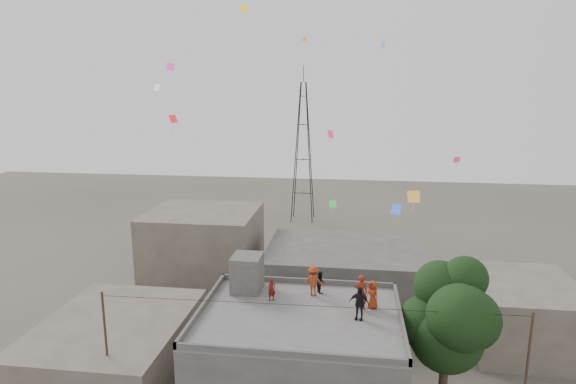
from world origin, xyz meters
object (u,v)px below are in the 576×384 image
stair_head_box (247,273)px  transmission_tower (303,152)px  tree (451,318)px  person_dark_adult (359,303)px  person_red_adult (361,292)px

stair_head_box → transmission_tower: size_ratio=0.10×
stair_head_box → tree: 10.80m
tree → person_dark_adult: (-4.46, -0.70, 0.83)m
person_dark_adult → transmission_tower: bearing=114.0°
stair_head_box → tree: tree is taller
stair_head_box → person_dark_adult: 6.68m
stair_head_box → transmission_tower: transmission_tower is taller
tree → transmission_tower: 41.12m
stair_head_box → person_red_adult: bearing=-14.1°
transmission_tower → person_dark_adult: bearing=-80.2°
transmission_tower → person_red_adult: transmission_tower is taller
stair_head_box → transmission_tower: (-0.80, 37.40, 1.97)m
stair_head_box → person_dark_adult: size_ratio=1.20×
tree → person_dark_adult: tree is taller
tree → person_red_adult: size_ratio=4.98×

